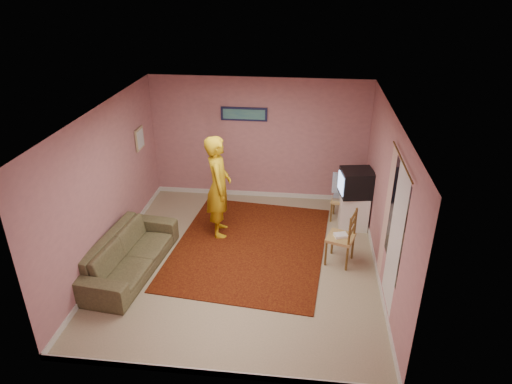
# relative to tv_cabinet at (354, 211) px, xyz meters

# --- Properties ---
(ground) EXTENTS (5.00, 5.00, 0.00)m
(ground) POSITION_rel_tv_cabinet_xyz_m (-1.95, -1.39, -0.34)
(ground) COLOR tan
(ground) RESTS_ON ground
(wall_back) EXTENTS (4.50, 0.02, 2.60)m
(wall_back) POSITION_rel_tv_cabinet_xyz_m (-1.95, 1.11, 0.96)
(wall_back) COLOR #B6787C
(wall_back) RESTS_ON ground
(wall_front) EXTENTS (4.50, 0.02, 2.60)m
(wall_front) POSITION_rel_tv_cabinet_xyz_m (-1.95, -3.89, 0.96)
(wall_front) COLOR #B6787C
(wall_front) RESTS_ON ground
(wall_left) EXTENTS (0.02, 5.00, 2.60)m
(wall_left) POSITION_rel_tv_cabinet_xyz_m (-4.20, -1.39, 0.96)
(wall_left) COLOR #B6787C
(wall_left) RESTS_ON ground
(wall_right) EXTENTS (0.02, 5.00, 2.60)m
(wall_right) POSITION_rel_tv_cabinet_xyz_m (0.30, -1.39, 0.96)
(wall_right) COLOR #B6787C
(wall_right) RESTS_ON ground
(ceiling) EXTENTS (4.50, 5.00, 0.02)m
(ceiling) POSITION_rel_tv_cabinet_xyz_m (-1.95, -1.39, 2.26)
(ceiling) COLOR white
(ceiling) RESTS_ON wall_back
(baseboard_back) EXTENTS (4.50, 0.02, 0.10)m
(baseboard_back) POSITION_rel_tv_cabinet_xyz_m (-1.95, 1.10, -0.29)
(baseboard_back) COLOR silver
(baseboard_back) RESTS_ON ground
(baseboard_front) EXTENTS (4.50, 0.02, 0.10)m
(baseboard_front) POSITION_rel_tv_cabinet_xyz_m (-1.95, -3.88, -0.29)
(baseboard_front) COLOR silver
(baseboard_front) RESTS_ON ground
(baseboard_left) EXTENTS (0.02, 5.00, 0.10)m
(baseboard_left) POSITION_rel_tv_cabinet_xyz_m (-4.19, -1.39, -0.29)
(baseboard_left) COLOR silver
(baseboard_left) RESTS_ON ground
(baseboard_right) EXTENTS (0.02, 5.00, 0.10)m
(baseboard_right) POSITION_rel_tv_cabinet_xyz_m (0.29, -1.39, -0.29)
(baseboard_right) COLOR silver
(baseboard_right) RESTS_ON ground
(window) EXTENTS (0.01, 1.10, 1.50)m
(window) POSITION_rel_tv_cabinet_xyz_m (0.29, -2.29, 1.11)
(window) COLOR black
(window) RESTS_ON wall_right
(curtain_sheer) EXTENTS (0.01, 0.75, 2.10)m
(curtain_sheer) POSITION_rel_tv_cabinet_xyz_m (0.28, -2.44, 0.91)
(curtain_sheer) COLOR silver
(curtain_sheer) RESTS_ON wall_right
(curtain_floral) EXTENTS (0.01, 0.35, 2.10)m
(curtain_floral) POSITION_rel_tv_cabinet_xyz_m (0.27, -1.74, 0.91)
(curtain_floral) COLOR beige
(curtain_floral) RESTS_ON wall_right
(curtain_rod) EXTENTS (0.02, 1.40, 0.02)m
(curtain_rod) POSITION_rel_tv_cabinet_xyz_m (0.25, -2.29, 1.98)
(curtain_rod) COLOR brown
(curtain_rod) RESTS_ON wall_right
(picture_back) EXTENTS (0.95, 0.04, 0.28)m
(picture_back) POSITION_rel_tv_cabinet_xyz_m (-2.25, 1.07, 1.51)
(picture_back) COLOR #15173B
(picture_back) RESTS_ON wall_back
(picture_left) EXTENTS (0.04, 0.38, 0.42)m
(picture_left) POSITION_rel_tv_cabinet_xyz_m (-4.17, 0.21, 1.21)
(picture_left) COLOR tan
(picture_left) RESTS_ON wall_left
(area_rug) EXTENTS (2.91, 3.50, 0.02)m
(area_rug) POSITION_rel_tv_cabinet_xyz_m (-1.88, -0.94, -0.33)
(area_rug) COLOR black
(area_rug) RESTS_ON ground
(tv_cabinet) EXTENTS (0.53, 0.48, 0.68)m
(tv_cabinet) POSITION_rel_tv_cabinet_xyz_m (0.00, 0.00, 0.00)
(tv_cabinet) COLOR white
(tv_cabinet) RESTS_ON ground
(crt_tv) EXTENTS (0.66, 0.61, 0.50)m
(crt_tv) POSITION_rel_tv_cabinet_xyz_m (-0.01, -0.00, 0.59)
(crt_tv) COLOR black
(crt_tv) RESTS_ON tv_cabinet
(chair_a) EXTENTS (0.47, 0.45, 0.48)m
(chair_a) POSITION_rel_tv_cabinet_xyz_m (-0.21, 0.25, 0.20)
(chair_a) COLOR tan
(chair_a) RESTS_ON ground
(dvd_player) EXTENTS (0.40, 0.32, 0.06)m
(dvd_player) POSITION_rel_tv_cabinet_xyz_m (-0.21, 0.25, 0.14)
(dvd_player) COLOR #AFAFB4
(dvd_player) RESTS_ON chair_a
(blue_throw) EXTENTS (0.41, 0.05, 0.43)m
(blue_throw) POSITION_rel_tv_cabinet_xyz_m (-0.21, 0.44, 0.37)
(blue_throw) COLOR #8AB1E3
(blue_throw) RESTS_ON chair_a
(chair_b) EXTENTS (0.54, 0.55, 0.53)m
(chair_b) POSITION_rel_tv_cabinet_xyz_m (-0.32, -1.24, 0.26)
(chair_b) COLOR tan
(chair_b) RESTS_ON ground
(game_console) EXTENTS (0.25, 0.21, 0.04)m
(game_console) POSITION_rel_tv_cabinet_xyz_m (-0.32, -1.24, 0.18)
(game_console) COLOR white
(game_console) RESTS_ON chair_b
(sofa) EXTENTS (1.07, 2.24, 0.63)m
(sofa) POSITION_rel_tv_cabinet_xyz_m (-3.75, -1.87, -0.02)
(sofa) COLOR brown
(sofa) RESTS_ON ground
(person) EXTENTS (0.58, 0.78, 1.93)m
(person) POSITION_rel_tv_cabinet_xyz_m (-2.50, -0.53, 0.62)
(person) COLOR gold
(person) RESTS_ON ground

